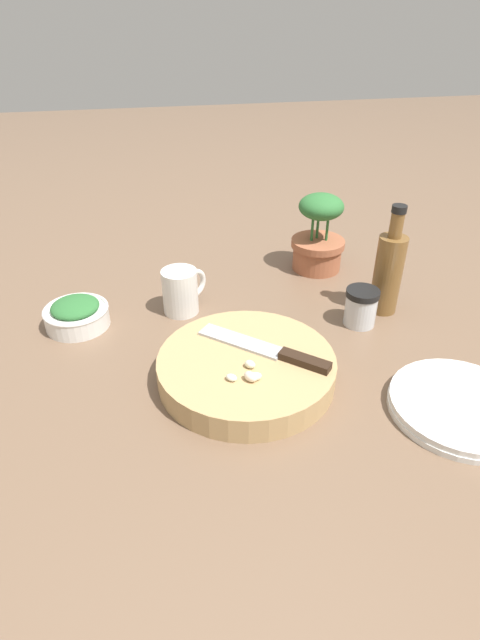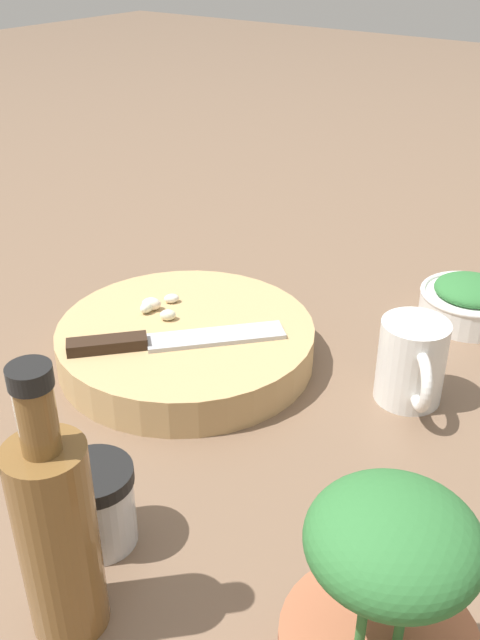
{
  "view_description": "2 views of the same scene",
  "coord_description": "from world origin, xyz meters",
  "px_view_note": "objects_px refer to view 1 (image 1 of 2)",
  "views": [
    {
      "loc": [
        -0.14,
        -0.69,
        0.53
      ],
      "look_at": [
        0.0,
        -0.0,
        0.08
      ],
      "focal_mm": 28.0,
      "sensor_mm": 36.0,
      "label": 1
    },
    {
      "loc": [
        0.52,
        0.4,
        0.45
      ],
      "look_at": [
        -0.01,
        0.01,
        0.07
      ],
      "focal_mm": 40.0,
      "sensor_mm": 36.0,
      "label": 2
    }
  ],
  "objects_px": {
    "coffee_mug": "(181,291)",
    "oil_bottle": "(388,271)",
    "plate_stack": "(460,406)",
    "potted_herb": "(318,237)",
    "chef_knife": "(271,351)",
    "garlic_cloves": "(249,374)",
    "spice_jar": "(361,307)",
    "herb_bowl": "(76,314)",
    "cutting_board": "(248,368)"
  },
  "relations": [
    {
      "from": "herb_bowl",
      "to": "spice_jar",
      "type": "bearing_deg",
      "value": -11.15
    },
    {
      "from": "coffee_mug",
      "to": "oil_bottle",
      "type": "height_order",
      "value": "oil_bottle"
    },
    {
      "from": "chef_knife",
      "to": "spice_jar",
      "type": "bearing_deg",
      "value": -19.19
    },
    {
      "from": "garlic_cloves",
      "to": "herb_bowl",
      "type": "bearing_deg",
      "value": 135.04
    },
    {
      "from": "herb_bowl",
      "to": "coffee_mug",
      "type": "distance_m",
      "value": 0.2
    },
    {
      "from": "chef_knife",
      "to": "garlic_cloves",
      "type": "distance_m",
      "value": 0.07
    },
    {
      "from": "garlic_cloves",
      "to": "spice_jar",
      "type": "relative_size",
      "value": 0.78
    },
    {
      "from": "chef_knife",
      "to": "coffee_mug",
      "type": "height_order",
      "value": "coffee_mug"
    },
    {
      "from": "herb_bowl",
      "to": "coffee_mug",
      "type": "height_order",
      "value": "coffee_mug"
    },
    {
      "from": "chef_knife",
      "to": "potted_herb",
      "type": "xyz_separation_m",
      "value": [
        0.21,
        0.36,
        0.03
      ]
    },
    {
      "from": "herb_bowl",
      "to": "coffee_mug",
      "type": "xyz_separation_m",
      "value": [
        0.2,
        0.01,
        0.02
      ]
    },
    {
      "from": "cutting_board",
      "to": "chef_knife",
      "type": "bearing_deg",
      "value": 7.86
    },
    {
      "from": "coffee_mug",
      "to": "chef_knife",
      "type": "bearing_deg",
      "value": -62.65
    },
    {
      "from": "herb_bowl",
      "to": "oil_bottle",
      "type": "bearing_deg",
      "value": -6.32
    },
    {
      "from": "chef_knife",
      "to": "plate_stack",
      "type": "relative_size",
      "value": 0.89
    },
    {
      "from": "garlic_cloves",
      "to": "coffee_mug",
      "type": "bearing_deg",
      "value": 103.93
    },
    {
      "from": "chef_knife",
      "to": "plate_stack",
      "type": "distance_m",
      "value": 0.3
    },
    {
      "from": "spice_jar",
      "to": "plate_stack",
      "type": "bearing_deg",
      "value": -78.88
    },
    {
      "from": "spice_jar",
      "to": "herb_bowl",
      "type": "bearing_deg",
      "value": 168.85
    },
    {
      "from": "potted_herb",
      "to": "spice_jar",
      "type": "bearing_deg",
      "value": -89.41
    },
    {
      "from": "chef_knife",
      "to": "potted_herb",
      "type": "height_order",
      "value": "potted_herb"
    },
    {
      "from": "herb_bowl",
      "to": "spice_jar",
      "type": "relative_size",
      "value": 1.67
    },
    {
      "from": "chef_knife",
      "to": "oil_bottle",
      "type": "bearing_deg",
      "value": -18.83
    },
    {
      "from": "chef_knife",
      "to": "plate_stack",
      "type": "bearing_deg",
      "value": -77.53
    },
    {
      "from": "cutting_board",
      "to": "herb_bowl",
      "type": "distance_m",
      "value": 0.36
    },
    {
      "from": "cutting_board",
      "to": "oil_bottle",
      "type": "xyz_separation_m",
      "value": [
        0.31,
        0.16,
        0.07
      ]
    },
    {
      "from": "plate_stack",
      "to": "oil_bottle",
      "type": "xyz_separation_m",
      "value": [
        0.01,
        0.3,
        0.08
      ]
    },
    {
      "from": "garlic_cloves",
      "to": "coffee_mug",
      "type": "xyz_separation_m",
      "value": [
        -0.07,
        0.29,
        -0.0
      ]
    },
    {
      "from": "garlic_cloves",
      "to": "plate_stack",
      "type": "height_order",
      "value": "garlic_cloves"
    },
    {
      "from": "herb_bowl",
      "to": "potted_herb",
      "type": "xyz_separation_m",
      "value": [
        0.53,
        0.14,
        0.05
      ]
    },
    {
      "from": "plate_stack",
      "to": "oil_bottle",
      "type": "bearing_deg",
      "value": 87.18
    },
    {
      "from": "potted_herb",
      "to": "oil_bottle",
      "type": "bearing_deg",
      "value": -71.41
    },
    {
      "from": "spice_jar",
      "to": "cutting_board",
      "type": "bearing_deg",
      "value": -154.15
    },
    {
      "from": "plate_stack",
      "to": "oil_bottle",
      "type": "relative_size",
      "value": 0.98
    },
    {
      "from": "garlic_cloves",
      "to": "herb_bowl",
      "type": "height_order",
      "value": "garlic_cloves"
    },
    {
      "from": "chef_knife",
      "to": "oil_bottle",
      "type": "distance_m",
      "value": 0.32
    },
    {
      "from": "chef_knife",
      "to": "oil_bottle",
      "type": "height_order",
      "value": "oil_bottle"
    },
    {
      "from": "cutting_board",
      "to": "coffee_mug",
      "type": "bearing_deg",
      "value": 109.04
    },
    {
      "from": "potted_herb",
      "to": "plate_stack",
      "type": "bearing_deg",
      "value": -83.9
    },
    {
      "from": "oil_bottle",
      "to": "garlic_cloves",
      "type": "bearing_deg",
      "value": -147.35
    },
    {
      "from": "plate_stack",
      "to": "potted_herb",
      "type": "xyz_separation_m",
      "value": [
        -0.05,
        0.51,
        0.07
      ]
    },
    {
      "from": "herb_bowl",
      "to": "coffee_mug",
      "type": "bearing_deg",
      "value": 3.79
    },
    {
      "from": "garlic_cloves",
      "to": "herb_bowl",
      "type": "relative_size",
      "value": 0.47
    },
    {
      "from": "chef_knife",
      "to": "coffee_mug",
      "type": "bearing_deg",
      "value": 69.44
    },
    {
      "from": "plate_stack",
      "to": "oil_bottle",
      "type": "height_order",
      "value": "oil_bottle"
    },
    {
      "from": "cutting_board",
      "to": "potted_herb",
      "type": "distance_m",
      "value": 0.44
    },
    {
      "from": "cutting_board",
      "to": "potted_herb",
      "type": "xyz_separation_m",
      "value": [
        0.24,
        0.36,
        0.06
      ]
    },
    {
      "from": "potted_herb",
      "to": "cutting_board",
      "type": "bearing_deg",
      "value": -123.94
    },
    {
      "from": "herb_bowl",
      "to": "potted_herb",
      "type": "relative_size",
      "value": 0.69
    },
    {
      "from": "cutting_board",
      "to": "chef_knife",
      "type": "height_order",
      "value": "chef_knife"
    }
  ]
}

